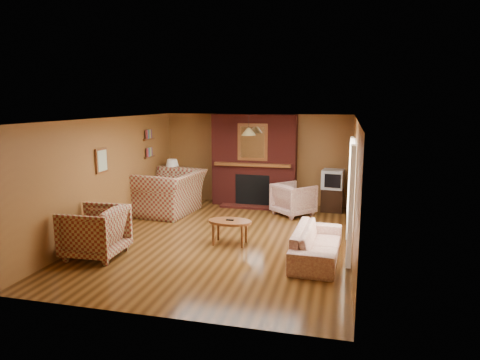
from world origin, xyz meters
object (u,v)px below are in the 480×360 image
(plaid_armchair, at_px, (95,232))
(crt_tv, at_px, (333,179))
(coffee_table, at_px, (230,224))
(tv_stand, at_px, (332,200))
(plaid_loveseat, at_px, (169,192))
(side_table, at_px, (173,194))
(table_lamp, at_px, (172,170))
(floral_sofa, at_px, (317,243))
(floral_armchair, at_px, (294,199))
(fireplace, at_px, (254,161))

(plaid_armchair, bearing_deg, crt_tv, 134.97)
(coffee_table, xyz_separation_m, tv_stand, (1.84, 3.08, -0.12))
(tv_stand, bearing_deg, plaid_loveseat, -160.79)
(coffee_table, height_order, side_table, side_table)
(side_table, relative_size, tv_stand, 1.02)
(coffee_table, relative_size, crt_tv, 1.50)
(table_lamp, bearing_deg, plaid_armchair, -87.81)
(side_table, distance_m, tv_stand, 4.16)
(floral_sofa, distance_m, tv_stand, 3.47)
(floral_armchair, relative_size, side_table, 1.45)
(plaid_loveseat, xyz_separation_m, crt_tv, (3.90, 1.18, 0.29))
(plaid_armchair, xyz_separation_m, floral_armchair, (3.10, 3.67, -0.06))
(plaid_loveseat, xyz_separation_m, floral_sofa, (3.75, -2.28, -0.24))
(fireplace, xyz_separation_m, coffee_table, (0.21, -3.26, -0.77))
(fireplace, xyz_separation_m, plaid_loveseat, (-1.85, -1.37, -0.66))
(table_lamp, bearing_deg, side_table, 135.00)
(plaid_armchair, bearing_deg, floral_sofa, 99.97)
(plaid_loveseat, xyz_separation_m, coffee_table, (2.06, -1.89, -0.11))
(plaid_armchair, bearing_deg, tv_stand, 135.01)
(fireplace, xyz_separation_m, floral_armchair, (1.15, -0.79, -0.79))
(plaid_armchair, distance_m, table_lamp, 3.96)
(floral_armchair, height_order, coffee_table, floral_armchair)
(floral_armchair, height_order, crt_tv, crt_tv)
(floral_armchair, bearing_deg, coffee_table, 111.76)
(floral_armchair, xyz_separation_m, crt_tv, (0.90, 0.60, 0.43))
(plaid_armchair, height_order, table_lamp, table_lamp)
(coffee_table, height_order, tv_stand, tv_stand)
(fireplace, xyz_separation_m, table_lamp, (-2.10, -0.53, -0.23))
(plaid_loveseat, height_order, tv_stand, plaid_loveseat)
(table_lamp, bearing_deg, tv_stand, 4.82)
(fireplace, bearing_deg, crt_tv, -5.30)
(table_lamp, xyz_separation_m, tv_stand, (4.15, 0.35, -0.66))
(floral_sofa, height_order, table_lamp, table_lamp)
(fireplace, xyz_separation_m, plaid_armchair, (-1.95, -4.46, -0.73))
(plaid_loveseat, height_order, coffee_table, plaid_loveseat)
(floral_armchair, height_order, table_lamp, table_lamp)
(crt_tv, bearing_deg, table_lamp, -175.26)
(fireplace, xyz_separation_m, crt_tv, (2.05, -0.19, -0.36))
(floral_armchair, xyz_separation_m, tv_stand, (0.90, 0.61, -0.10))
(tv_stand, height_order, crt_tv, crt_tv)
(table_lamp, bearing_deg, coffee_table, -49.68)
(fireplace, relative_size, plaid_armchair, 2.43)
(side_table, bearing_deg, fireplace, 14.29)
(plaid_armchair, height_order, tv_stand, plaid_armchair)
(fireplace, xyz_separation_m, tv_stand, (2.05, -0.18, -0.89))
(coffee_table, bearing_deg, fireplace, 93.75)
(table_lamp, distance_m, crt_tv, 4.17)
(side_table, relative_size, table_lamp, 0.93)
(tv_stand, bearing_deg, plaid_armchair, -130.82)
(side_table, height_order, crt_tv, crt_tv)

